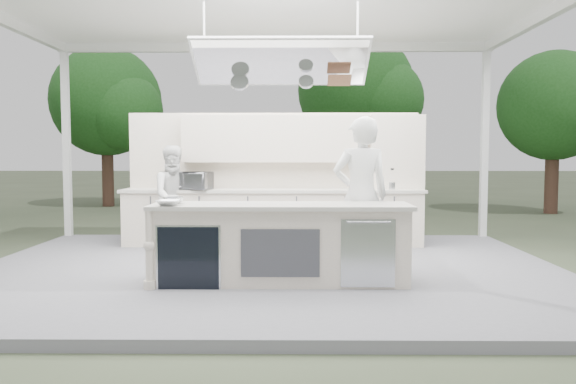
{
  "coord_description": "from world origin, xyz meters",
  "views": [
    {
      "loc": [
        0.35,
        -7.58,
        1.68
      ],
      "look_at": [
        0.27,
        0.4,
        1.12
      ],
      "focal_mm": 35.0,
      "sensor_mm": 36.0,
      "label": 1
    }
  ],
  "objects_px": {
    "demo_island": "(279,243)",
    "back_counter": "(273,217)",
    "sous_chef": "(176,197)",
    "head_chef": "(361,195)"
  },
  "relations": [
    {
      "from": "demo_island",
      "to": "back_counter",
      "type": "distance_m",
      "value": 2.82
    },
    {
      "from": "back_counter",
      "to": "sous_chef",
      "type": "height_order",
      "value": "sous_chef"
    },
    {
      "from": "back_counter",
      "to": "head_chef",
      "type": "xyz_separation_m",
      "value": [
        1.23,
        -2.23,
        0.53
      ]
    },
    {
      "from": "demo_island",
      "to": "head_chef",
      "type": "height_order",
      "value": "head_chef"
    },
    {
      "from": "back_counter",
      "to": "sous_chef",
      "type": "bearing_deg",
      "value": -167.52
    },
    {
      "from": "back_counter",
      "to": "sous_chef",
      "type": "distance_m",
      "value": 1.66
    },
    {
      "from": "demo_island",
      "to": "sous_chef",
      "type": "bearing_deg",
      "value": 125.56
    },
    {
      "from": "back_counter",
      "to": "head_chef",
      "type": "height_order",
      "value": "head_chef"
    },
    {
      "from": "back_counter",
      "to": "demo_island",
      "type": "bearing_deg",
      "value": -86.37
    },
    {
      "from": "demo_island",
      "to": "head_chef",
      "type": "relative_size",
      "value": 1.53
    }
  ]
}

